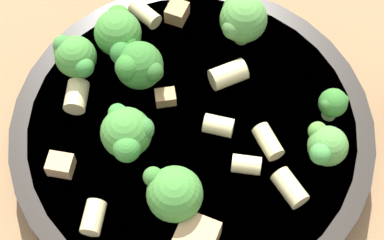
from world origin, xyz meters
TOP-DOWN VIEW (x-y plane):
  - ground_plane at (0.00, 0.00)m, footprint 2.00×2.00m
  - pasta_bowl at (0.00, 0.00)m, footprint 0.29×0.29m
  - broccoli_floret_0 at (-0.09, 0.03)m, footprint 0.04×0.04m
  - broccoli_floret_1 at (-0.06, -0.07)m, footprint 0.04×0.04m
  - broccoli_floret_2 at (0.03, -0.04)m, footprint 0.04×0.04m
  - broccoli_floret_3 at (-0.03, 0.10)m, footprint 0.02×0.02m
  - broccoli_floret_4 at (-0.03, -0.05)m, footprint 0.04×0.04m
  - broccoli_floret_5 at (0.07, -0.00)m, footprint 0.04×0.04m
  - broccoli_floret_6 at (-0.03, -0.10)m, footprint 0.03×0.04m
  - broccoli_floret_7 at (0.01, 0.10)m, footprint 0.03×0.03m
  - rigatoni_0 at (0.04, 0.08)m, footprint 0.03×0.03m
  - rigatoni_1 at (-0.10, -0.06)m, footprint 0.03×0.03m
  - rigatoni_2 at (-0.01, -0.09)m, footprint 0.03×0.02m
  - rigatoni_3 at (0.00, 0.02)m, footprint 0.02×0.02m
  - rigatoni_4 at (0.03, 0.05)m, footprint 0.01×0.02m
  - rigatoni_5 at (0.01, 0.06)m, footprint 0.03×0.03m
  - rigatoni_6 at (0.09, -0.06)m, footprint 0.02×0.02m
  - rigatoni_7 at (-0.05, 0.02)m, footprint 0.03×0.03m
  - chicken_chunk_0 at (-0.02, -0.02)m, footprint 0.02×0.02m
  - chicken_chunk_1 at (-0.10, -0.03)m, footprint 0.02×0.02m
  - chicken_chunk_2 at (0.05, -0.09)m, footprint 0.02×0.02m
  - chicken_chunk_3 at (0.09, 0.02)m, footprint 0.03×0.03m

SIDE VIEW (x-z plane):
  - ground_plane at x=0.00m, z-range 0.00..0.00m
  - pasta_bowl at x=0.00m, z-range 0.00..0.04m
  - chicken_chunk_0 at x=-0.02m, z-range 0.04..0.05m
  - chicken_chunk_2 at x=0.05m, z-range 0.04..0.05m
  - rigatoni_4 at x=0.03m, z-range 0.04..0.05m
  - rigatoni_1 at x=-0.10m, z-range 0.04..0.05m
  - rigatoni_5 at x=0.01m, z-range 0.04..0.05m
  - chicken_chunk_1 at x=-0.10m, z-range 0.04..0.05m
  - rigatoni_6 at x=0.09m, z-range 0.04..0.05m
  - rigatoni_3 at x=0.00m, z-range 0.04..0.05m
  - rigatoni_0 at x=0.04m, z-range 0.04..0.05m
  - rigatoni_2 at x=-0.01m, z-range 0.04..0.05m
  - rigatoni_7 at x=-0.05m, z-range 0.04..0.05m
  - chicken_chunk_3 at x=0.09m, z-range 0.04..0.06m
  - broccoli_floret_3 at x=-0.03m, z-range 0.04..0.07m
  - broccoli_floret_7 at x=0.01m, z-range 0.04..0.07m
  - broccoli_floret_6 at x=-0.03m, z-range 0.04..0.08m
  - broccoli_floret_4 at x=-0.03m, z-range 0.04..0.08m
  - broccoli_floret_1 at x=-0.06m, z-range 0.04..0.09m
  - broccoli_floret_2 at x=0.03m, z-range 0.04..0.09m
  - broccoli_floret_0 at x=-0.09m, z-range 0.04..0.09m
  - broccoli_floret_5 at x=0.07m, z-range 0.04..0.09m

